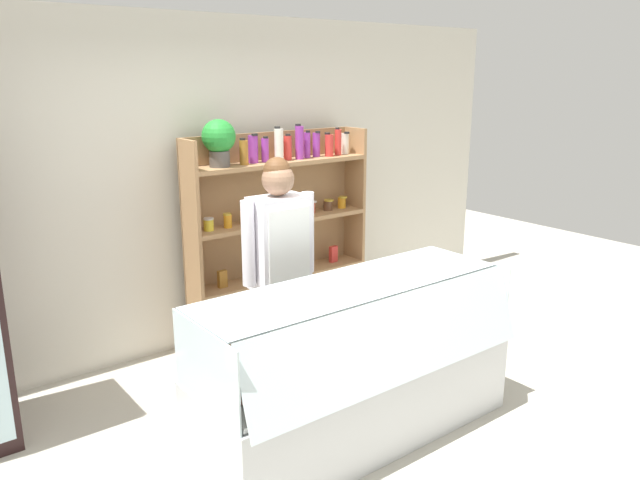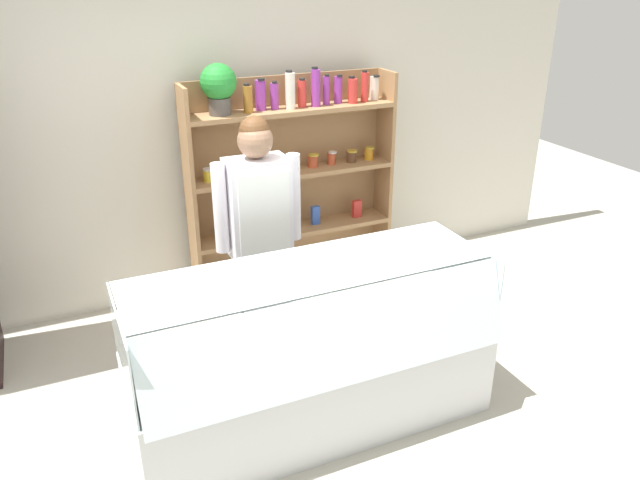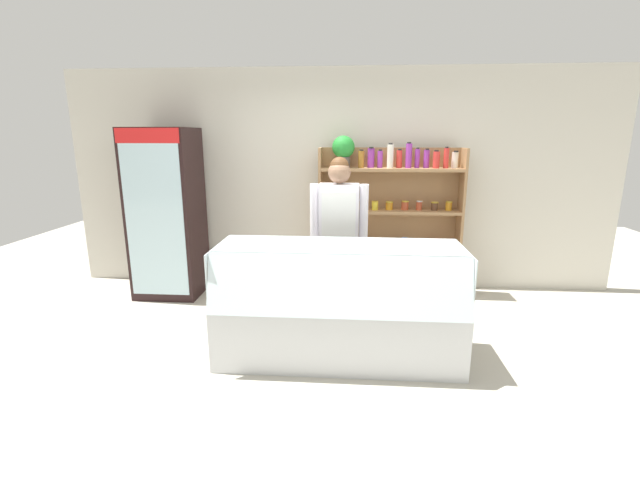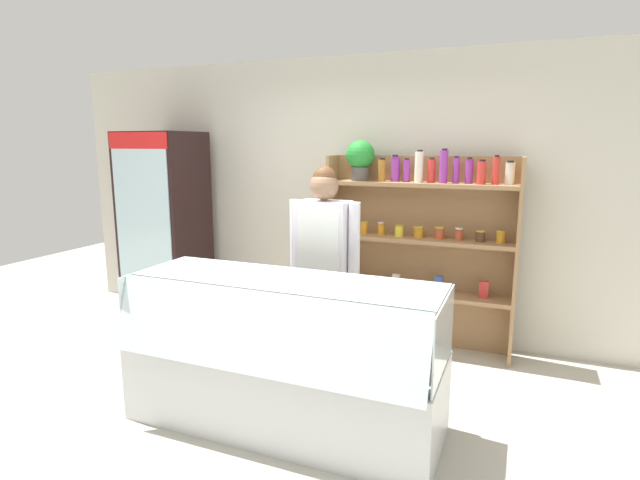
# 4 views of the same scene
# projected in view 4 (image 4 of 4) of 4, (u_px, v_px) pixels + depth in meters

# --- Properties ---
(ground_plane) EXTENTS (12.00, 12.00, 0.00)m
(ground_plane) POSITION_uv_depth(u_px,v_px,m) (272.00, 424.00, 3.38)
(ground_plane) COLOR #B7B2A3
(back_wall) EXTENTS (6.80, 0.10, 2.70)m
(back_wall) POSITION_uv_depth(u_px,v_px,m) (364.00, 197.00, 4.93)
(back_wall) COLOR beige
(back_wall) RESTS_ON ground
(drinks_fridge) EXTENTS (0.75, 0.67, 1.99)m
(drinks_fridge) POSITION_uv_depth(u_px,v_px,m) (165.00, 228.00, 5.28)
(drinks_fridge) COLOR black
(drinks_fridge) RESTS_ON ground
(shelving_unit) EXTENTS (1.69, 0.29, 1.90)m
(shelving_unit) POSITION_uv_depth(u_px,v_px,m) (414.00, 232.00, 4.53)
(shelving_unit) COLOR #9E754C
(shelving_unit) RESTS_ON ground
(deli_display_case) EXTENTS (2.08, 0.80, 1.01)m
(deli_display_case) POSITION_uv_depth(u_px,v_px,m) (283.00, 380.00, 3.33)
(deli_display_case) COLOR silver
(deli_display_case) RESTS_ON ground
(shop_clerk) EXTENTS (0.59, 0.25, 1.70)m
(shop_clerk) POSITION_uv_depth(u_px,v_px,m) (324.00, 255.00, 3.93)
(shop_clerk) COLOR #2D2D38
(shop_clerk) RESTS_ON ground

